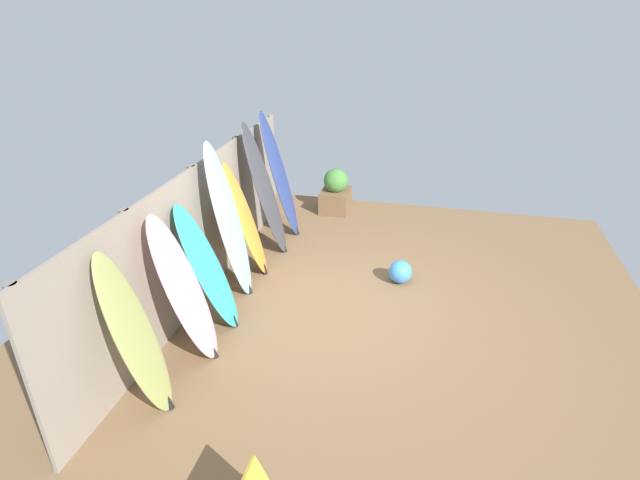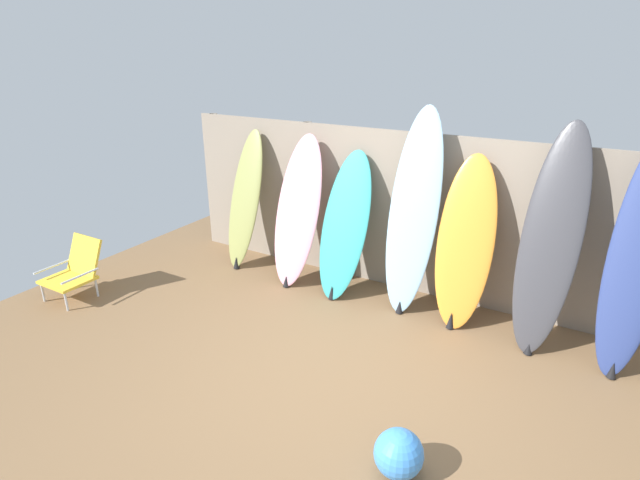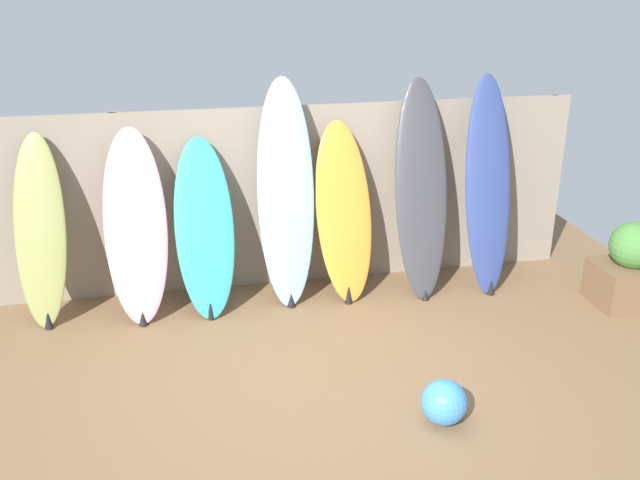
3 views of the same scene
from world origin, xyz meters
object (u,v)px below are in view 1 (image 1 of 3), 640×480
at_px(surfboard_navy_6, 280,176).
at_px(planter_box, 336,193).
at_px(surfboard_skyblue_3, 229,222).
at_px(surfboard_pink_1, 184,290).
at_px(beach_ball, 400,272).
at_px(surfboard_charcoal_5, 265,190).
at_px(surfboard_orange_4, 246,221).
at_px(surfboard_olive_0, 135,337).
at_px(surfboard_teal_2, 208,269).

xyz_separation_m(surfboard_navy_6, planter_box, (1.19, -0.70, -0.67)).
relative_size(surfboard_skyblue_3, surfboard_navy_6, 1.02).
xyz_separation_m(surfboard_pink_1, planter_box, (4.53, -0.71, -0.49)).
xyz_separation_m(surfboard_skyblue_3, beach_ball, (0.78, -2.20, -0.88)).
bearing_deg(surfboard_navy_6, beach_ball, -119.08).
bearing_deg(surfboard_pink_1, beach_ball, -45.02).
distance_m(surfboard_navy_6, beach_ball, 2.59).
distance_m(surfboard_pink_1, surfboard_charcoal_5, 2.67).
height_order(surfboard_pink_1, surfboard_orange_4, surfboard_pink_1).
bearing_deg(surfboard_pink_1, surfboard_navy_6, -0.29).
xyz_separation_m(surfboard_olive_0, planter_box, (5.35, -0.79, -0.47)).
bearing_deg(surfboard_navy_6, surfboard_charcoal_5, 178.03).
relative_size(surfboard_orange_4, surfboard_navy_6, 0.81).
height_order(planter_box, beach_ball, planter_box).
bearing_deg(surfboard_teal_2, beach_ball, -54.48).
bearing_deg(surfboard_charcoal_5, surfboard_olive_0, 178.84).
xyz_separation_m(planter_box, beach_ball, (-2.38, -1.44, -0.20)).
relative_size(surfboard_olive_0, surfboard_charcoal_5, 0.82).
height_order(surfboard_pink_1, beach_ball, surfboard_pink_1).
bearing_deg(surfboard_skyblue_3, surfboard_pink_1, -178.16).
bearing_deg(surfboard_orange_4, surfboard_teal_2, -178.91).
xyz_separation_m(surfboard_skyblue_3, surfboard_navy_6, (1.97, -0.06, -0.02)).
relative_size(surfboard_teal_2, planter_box, 1.92).
bearing_deg(surfboard_charcoal_5, beach_ball, -103.48).
distance_m(surfboard_teal_2, surfboard_navy_6, 2.74).
distance_m(surfboard_teal_2, surfboard_charcoal_5, 2.08).
bearing_deg(surfboard_orange_4, surfboard_pink_1, -178.89).
relative_size(surfboard_navy_6, planter_box, 2.53).
xyz_separation_m(surfboard_teal_2, surfboard_charcoal_5, (2.06, -0.01, 0.25)).
distance_m(surfboard_charcoal_5, surfboard_navy_6, 0.67).
distance_m(surfboard_pink_1, surfboard_teal_2, 0.61).
xyz_separation_m(surfboard_olive_0, surfboard_charcoal_5, (3.49, -0.07, 0.19)).
height_order(surfboard_olive_0, surfboard_navy_6, surfboard_navy_6).
bearing_deg(beach_ball, surfboard_navy_6, 60.92).
relative_size(surfboard_charcoal_5, beach_ball, 6.23).
distance_m(surfboard_pink_1, surfboard_navy_6, 3.34).
height_order(surfboard_pink_1, surfboard_charcoal_5, surfboard_charcoal_5).
xyz_separation_m(surfboard_charcoal_5, surfboard_navy_6, (0.67, -0.02, 0.01)).
height_order(surfboard_orange_4, beach_ball, surfboard_orange_4).
xyz_separation_m(surfboard_charcoal_5, planter_box, (1.86, -0.72, -0.66)).
distance_m(surfboard_pink_1, surfboard_skyblue_3, 1.38).
relative_size(surfboard_pink_1, beach_ball, 5.20).
height_order(surfboard_pink_1, planter_box, surfboard_pink_1).
distance_m(surfboard_olive_0, planter_box, 5.43).
height_order(surfboard_skyblue_3, planter_box, surfboard_skyblue_3).
bearing_deg(surfboard_navy_6, surfboard_pink_1, 179.71).
bearing_deg(surfboard_olive_0, surfboard_pink_1, -5.34).
distance_m(surfboard_olive_0, beach_ball, 3.78).
distance_m(surfboard_skyblue_3, planter_box, 3.32).
height_order(surfboard_teal_2, surfboard_navy_6, surfboard_navy_6).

